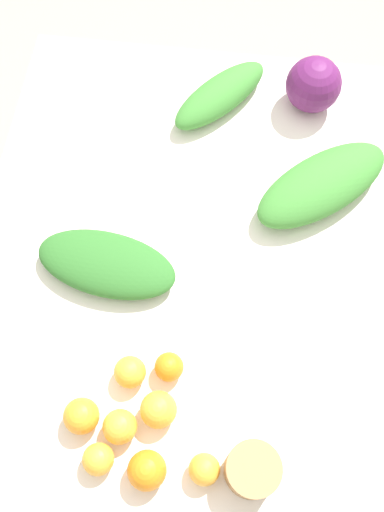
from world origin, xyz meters
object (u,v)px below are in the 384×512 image
cabbage_purple (314,85)px  orange_6 (169,367)px  orange_3 (158,410)px  orange_7 (81,416)px  greens_bunch_kale (220,95)px  orange_4 (98,459)px  paper_bag (252,470)px  orange_0 (147,470)px  orange_5 (204,469)px  orange_1 (120,427)px  greens_bunch_beet_tops (322,185)px  orange_2 (130,372)px  greens_bunch_chard (106,264)px

cabbage_purple → orange_6: cabbage_purple is taller
orange_3 → orange_7: orange_3 is taller
greens_bunch_kale → orange_6: size_ratio=4.82×
greens_bunch_kale → orange_3: (-0.86, 0.05, 0.00)m
orange_4 → paper_bag: bearing=-86.8°
orange_0 → orange_5: orange_0 is taller
orange_4 → cabbage_purple: bearing=-21.9°
cabbage_purple → paper_bag: bearing=175.2°
orange_0 → orange_1: size_ratio=1.10×
paper_bag → orange_4: (-0.02, 0.32, -0.01)m
greens_bunch_beet_tops → orange_3: 0.69m
cabbage_purple → orange_4: size_ratio=2.22×
orange_6 → orange_4: bearing=150.3°
greens_bunch_kale → greens_bunch_beet_tops: greens_bunch_beet_tops is taller
greens_bunch_kale → greens_bunch_beet_tops: size_ratio=0.82×
greens_bunch_kale → orange_5: bearing=-176.1°
orange_2 → orange_3: orange_3 is taller
paper_bag → orange_3: size_ratio=1.41×
paper_bag → greens_bunch_beet_tops: (0.70, -0.12, 0.00)m
orange_0 → orange_7: orange_0 is taller
cabbage_purple → orange_1: (-0.95, 0.37, -0.04)m
cabbage_purple → paper_bag: 1.00m
orange_3 → orange_5: bearing=-133.9°
greens_bunch_chard → orange_6: (-0.23, -0.18, -0.00)m
greens_bunch_beet_tops → orange_2: (-0.53, 0.41, -0.01)m
cabbage_purple → orange_5: (-1.01, 0.18, -0.04)m
greens_bunch_beet_tops → orange_5: (-0.71, 0.22, -0.01)m
greens_bunch_beet_tops → orange_5: greens_bunch_beet_tops is taller
orange_2 → orange_7: bearing=140.6°
cabbage_purple → orange_6: bearing=160.4°
orange_2 → orange_5: 0.26m
paper_bag → orange_2: 0.33m
orange_1 → orange_6: 0.17m
paper_bag → greens_bunch_beet_tops: size_ratio=0.29×
orange_0 → orange_4: orange_0 is taller
orange_1 → greens_bunch_chard: bearing=14.8°
orange_4 → orange_6: 0.24m
greens_bunch_kale → orange_6: bearing=177.3°
greens_bunch_chard → orange_4: greens_bunch_chard is taller
greens_bunch_beet_tops → orange_5: 0.75m
orange_4 → greens_bunch_beet_tops: bearing=-31.7°
paper_bag → orange_0: 0.22m
orange_4 → orange_2: bearing=-10.8°
cabbage_purple → greens_bunch_kale: (-0.04, 0.25, -0.04)m
greens_bunch_beet_tops → orange_3: bearing=151.1°
orange_7 → orange_6: bearing=-53.0°
orange_4 → orange_7: (0.08, 0.05, 0.01)m
paper_bag → orange_7: paper_bag is taller
orange_2 → orange_3: 0.11m
orange_4 → orange_5: bearing=-88.2°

